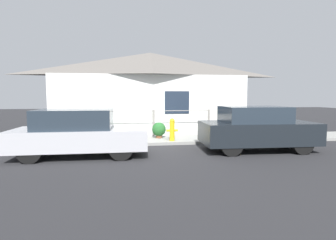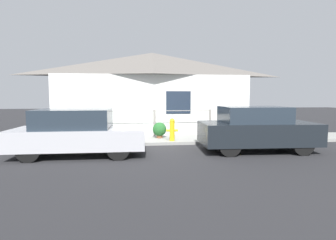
# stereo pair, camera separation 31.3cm
# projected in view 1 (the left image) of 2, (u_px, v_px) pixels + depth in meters

# --- Properties ---
(ground_plane) EXTENTS (60.00, 60.00, 0.00)m
(ground_plane) POSITION_uv_depth(u_px,v_px,m) (158.00, 146.00, 9.48)
(ground_plane) COLOR #262628
(sidewalk) EXTENTS (24.00, 1.77, 0.11)m
(sidewalk) POSITION_uv_depth(u_px,v_px,m) (155.00, 140.00, 10.34)
(sidewalk) COLOR gray
(sidewalk) RESTS_ON ground_plane
(house) EXTENTS (9.19, 2.23, 3.83)m
(house) POSITION_uv_depth(u_px,v_px,m) (150.00, 69.00, 12.31)
(house) COLOR white
(house) RESTS_ON ground_plane
(fence) EXTENTS (4.90, 0.10, 1.11)m
(fence) POSITION_uv_depth(u_px,v_px,m) (154.00, 121.00, 11.01)
(fence) COLOR gray
(fence) RESTS_ON sidewalk
(car_left) EXTENTS (3.88, 1.69, 1.40)m
(car_left) POSITION_uv_depth(u_px,v_px,m) (79.00, 133.00, 7.77)
(car_left) COLOR #B7B7BC
(car_left) RESTS_ON ground_plane
(car_right) EXTENTS (3.70, 1.80, 1.45)m
(car_right) POSITION_uv_depth(u_px,v_px,m) (257.00, 129.00, 8.57)
(car_right) COLOR black
(car_right) RESTS_ON ground_plane
(fire_hydrant) EXTENTS (0.44, 0.20, 0.85)m
(fire_hydrant) POSITION_uv_depth(u_px,v_px,m) (172.00, 129.00, 9.81)
(fire_hydrant) COLOR yellow
(fire_hydrant) RESTS_ON sidewalk
(potted_plant_near_hydrant) EXTENTS (0.56, 0.56, 0.63)m
(potted_plant_near_hydrant) POSITION_uv_depth(u_px,v_px,m) (159.00, 130.00, 10.51)
(potted_plant_near_hydrant) COLOR brown
(potted_plant_near_hydrant) RESTS_ON sidewalk
(potted_plant_by_fence) EXTENTS (0.49, 0.49, 0.61)m
(potted_plant_by_fence) POSITION_uv_depth(u_px,v_px,m) (106.00, 129.00, 10.43)
(potted_plant_by_fence) COLOR #9E5638
(potted_plant_by_fence) RESTS_ON sidewalk
(potted_plant_corner) EXTENTS (0.43, 0.43, 0.57)m
(potted_plant_corner) POSITION_uv_depth(u_px,v_px,m) (230.00, 128.00, 11.40)
(potted_plant_corner) COLOR slate
(potted_plant_corner) RESTS_ON sidewalk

